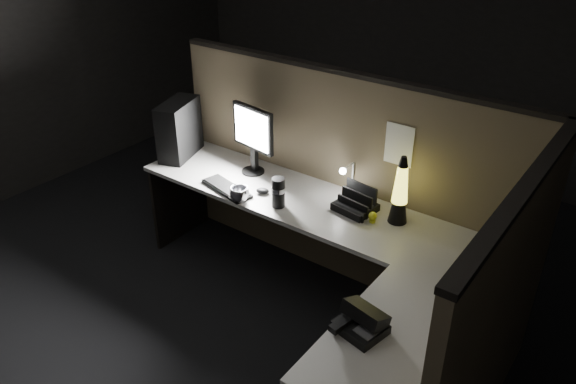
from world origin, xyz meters
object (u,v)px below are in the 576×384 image
Objects in this scene: monitor at (253,133)px; desk_phone at (361,321)px; lava_lamp at (400,195)px; pc_tower at (179,129)px; keyboard at (227,189)px.

monitor is 1.96× the size of desk_phone.
lava_lamp is at bearing 118.76° from desk_phone.
monitor is at bearing -7.85° from pc_tower.
pc_tower is 0.70m from keyboard.
desk_phone reaches higher than keyboard.
monitor reaches higher than keyboard.
keyboard is at bearing 167.26° from desk_phone.
pc_tower is 0.63m from monitor.
keyboard is at bearing -76.28° from monitor.
monitor is 1.11× the size of lava_lamp.
pc_tower is at bearing -176.36° from lava_lamp.
keyboard is (0.02, -0.32, -0.28)m from monitor.
desk_phone is (1.40, -0.64, 0.04)m from keyboard.
lava_lamp reaches higher than pc_tower.
lava_lamp is (1.13, -0.00, -0.11)m from monitor.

